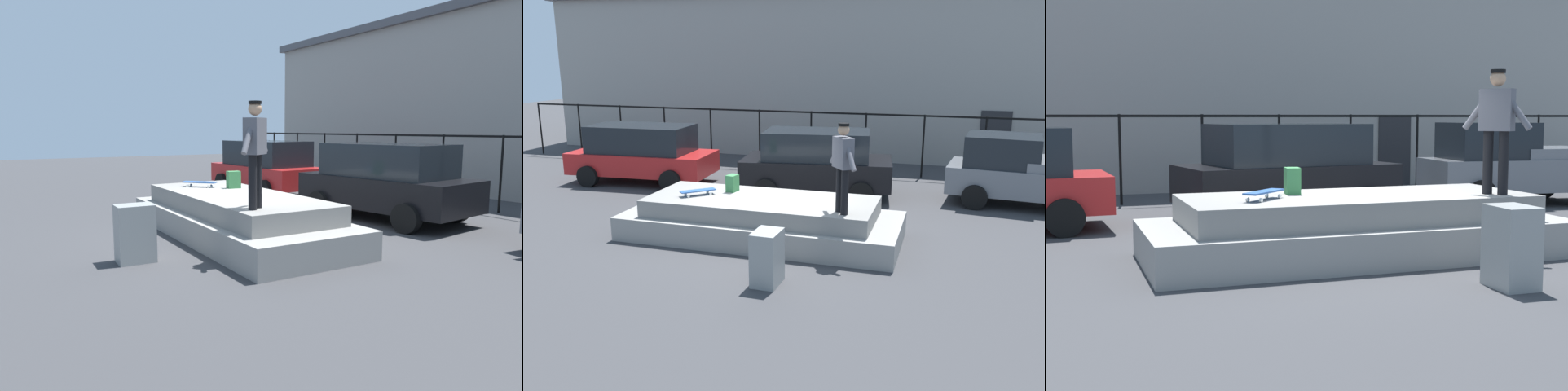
{
  "view_description": "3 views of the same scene",
  "coord_description": "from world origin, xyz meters",
  "views": [
    {
      "loc": [
        8.51,
        -4.74,
        2.17
      ],
      "look_at": [
        -0.4,
        0.49,
        0.75
      ],
      "focal_mm": 33.35,
      "sensor_mm": 36.0,
      "label": 1
    },
    {
      "loc": [
        3.69,
        -10.92,
        3.85
      ],
      "look_at": [
        -0.01,
        0.92,
        0.65
      ],
      "focal_mm": 37.74,
      "sensor_mm": 36.0,
      "label": 2
    },
    {
      "loc": [
        -4.11,
        -9.47,
        1.97
      ],
      "look_at": [
        -0.45,
        0.96,
        0.75
      ],
      "focal_mm": 49.4,
      "sensor_mm": 36.0,
      "label": 3
    }
  ],
  "objects": [
    {
      "name": "fence_row",
      "position": [
        0.0,
        6.91,
        1.36
      ],
      "size": [
        24.06,
        0.06,
        2.02
      ],
      "color": "black",
      "rests_on": "ground_plane"
    },
    {
      "name": "warehouse_building",
      "position": [
        0.0,
        12.9,
        3.16
      ],
      "size": [
        25.62,
        8.07,
        6.3
      ],
      "color": "gray",
      "rests_on": "ground_plane"
    },
    {
      "name": "concrete_ledge",
      "position": [
        -0.15,
        -0.27,
        0.4
      ],
      "size": [
        5.93,
        2.38,
        0.87
      ],
      "color": "gray",
      "rests_on": "ground_plane"
    },
    {
      "name": "skateboarder",
      "position": [
        1.71,
        -0.86,
        1.89
      ],
      "size": [
        0.68,
        0.83,
        1.74
      ],
      "color": "black",
      "rests_on": "concrete_ledge"
    },
    {
      "name": "skateboard",
      "position": [
        -1.55,
        -0.44,
        0.97
      ],
      "size": [
        0.69,
        0.68,
        0.12
      ],
      "color": "#264C8C",
      "rests_on": "concrete_ledge"
    },
    {
      "name": "backpack",
      "position": [
        -0.97,
        0.12,
        1.06
      ],
      "size": [
        0.24,
        0.3,
        0.38
      ],
      "primitive_type": "cube",
      "rotation": [
        0.0,
        0.0,
        4.58
      ],
      "color": "#33723F",
      "rests_on": "concrete_ledge"
    },
    {
      "name": "utility_box",
      "position": [
        0.79,
        -2.6,
        0.48
      ],
      "size": [
        0.45,
        0.61,
        0.95
      ],
      "primitive_type": "cube",
      "rotation": [
        0.0,
        0.0,
        -0.02
      ],
      "color": "gray",
      "rests_on": "ground_plane"
    },
    {
      "name": "car_grey_pickup_far",
      "position": [
        5.52,
        4.2,
        0.91
      ],
      "size": [
        4.21,
        2.34,
        1.83
      ],
      "color": "slate",
      "rests_on": "ground_plane"
    },
    {
      "name": "car_black_hatchback_mid",
      "position": [
        0.09,
        3.7,
        0.96
      ],
      "size": [
        4.32,
        2.61,
        1.82
      ],
      "color": "black",
      "rests_on": "ground_plane"
    },
    {
      "name": "ground_plane",
      "position": [
        0.0,
        0.0,
        0.0
      ],
      "size": [
        60.0,
        60.0,
        0.0
      ],
      "primitive_type": "plane",
      "color": "#38383A"
    }
  ]
}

